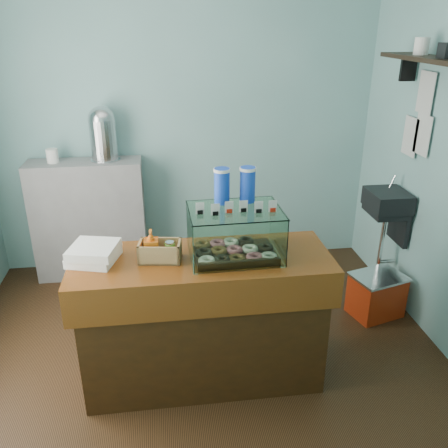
{
  "coord_description": "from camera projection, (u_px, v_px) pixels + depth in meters",
  "views": [
    {
      "loc": [
        -0.21,
        -2.83,
        2.24
      ],
      "look_at": [
        0.15,
        -0.15,
        1.07
      ],
      "focal_mm": 38.0,
      "sensor_mm": 36.0,
      "label": 1
    }
  ],
  "objects": [
    {
      "name": "coffee_urn",
      "position": [
        103.0,
        132.0,
        4.08
      ],
      "size": [
        0.26,
        0.26,
        0.47
      ],
      "color": "silver",
      "rests_on": "back_shelf"
    },
    {
      "name": "back_shelf",
      "position": [
        90.0,
        219.0,
        4.36
      ],
      "size": [
        1.0,
        0.32,
        1.1
      ],
      "primitive_type": "cube",
      "color": "gray",
      "rests_on": "ground"
    },
    {
      "name": "condiment_crate",
      "position": [
        158.0,
        250.0,
        2.84
      ],
      "size": [
        0.27,
        0.19,
        0.2
      ],
      "rotation": [
        0.0,
        0.0,
        -0.15
      ],
      "color": "tan",
      "rests_on": "counter"
    },
    {
      "name": "ground",
      "position": [
        201.0,
        351.0,
        3.49
      ],
      "size": [
        3.5,
        3.5,
        0.0
      ],
      "primitive_type": "plane",
      "color": "black",
      "rests_on": "ground"
    },
    {
      "name": "room_shell",
      "position": [
        200.0,
        117.0,
        2.82
      ],
      "size": [
        3.54,
        3.04,
        2.82
      ],
      "color": "#73A7A6",
      "rests_on": "ground"
    },
    {
      "name": "display_case",
      "position": [
        234.0,
        229.0,
        2.89
      ],
      "size": [
        0.57,
        0.42,
        0.52
      ],
      "rotation": [
        0.0,
        0.0,
        0.02
      ],
      "color": "#311C0E",
      "rests_on": "counter"
    },
    {
      "name": "pastry_boxes",
      "position": [
        94.0,
        253.0,
        2.84
      ],
      "size": [
        0.33,
        0.34,
        0.11
      ],
      "rotation": [
        0.0,
        0.0,
        -0.28
      ],
      "color": "white",
      "rests_on": "counter"
    },
    {
      "name": "red_cooler",
      "position": [
        376.0,
        295.0,
        3.86
      ],
      "size": [
        0.48,
        0.41,
        0.36
      ],
      "rotation": [
        0.0,
        0.0,
        0.28
      ],
      "color": "#AD2B0D",
      "rests_on": "ground"
    },
    {
      "name": "counter",
      "position": [
        203.0,
        318.0,
        3.07
      ],
      "size": [
        1.6,
        0.6,
        0.9
      ],
      "color": "#3E200B",
      "rests_on": "ground"
    }
  ]
}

